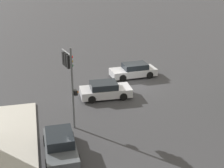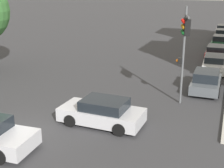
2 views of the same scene
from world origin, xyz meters
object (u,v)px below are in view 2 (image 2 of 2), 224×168
at_px(parked_car_1, 214,63).
at_px(parked_car_2, 216,52).
at_px(parked_car_4, 222,35).
at_px(parked_car_3, 220,42).
at_px(parked_car_5, 223,30).
at_px(traffic_signal, 185,36).
at_px(parked_car_0, 206,81).
at_px(crossing_car_1, 102,112).

relative_size(parked_car_1, parked_car_2, 0.98).
relative_size(parked_car_1, parked_car_4, 1.04).
xyz_separation_m(parked_car_1, parked_car_3, (-0.06, 10.61, 0.05)).
bearing_deg(parked_car_4, parked_car_5, 0.00).
relative_size(parked_car_3, parked_car_4, 0.95).
height_order(parked_car_1, parked_car_3, parked_car_3).
bearing_deg(traffic_signal, parked_car_4, -106.30).
bearing_deg(parked_car_0, parked_car_2, -0.19).
xyz_separation_m(parked_car_1, parked_car_4, (0.01, 16.09, 0.04)).
height_order(parked_car_2, parked_car_3, parked_car_3).
height_order(parked_car_4, parked_car_5, parked_car_4).
bearing_deg(parked_car_4, parked_car_3, 177.63).
relative_size(parked_car_2, parked_car_3, 1.12).
bearing_deg(traffic_signal, parked_car_0, -120.98).
height_order(crossing_car_1, parked_car_3, parked_car_3).
bearing_deg(parked_car_4, parked_car_0, 177.95).
distance_m(crossing_car_1, parked_car_4, 29.54).
bearing_deg(parked_car_0, parked_car_5, -0.12).
distance_m(parked_car_3, parked_car_4, 5.49).
height_order(parked_car_0, parked_car_3, parked_car_3).
xyz_separation_m(traffic_signal, parked_car_5, (1.16, 30.95, -3.53)).
bearing_deg(parked_car_1, traffic_signal, 169.80).
distance_m(parked_car_2, parked_car_5, 16.71).
height_order(parked_car_0, parked_car_1, parked_car_0).
height_order(parked_car_2, parked_car_4, parked_car_4).
bearing_deg(parked_car_2, parked_car_3, -0.60).
relative_size(crossing_car_1, parked_car_3, 1.06).
relative_size(crossing_car_1, parked_car_0, 1.04).
bearing_deg(parked_car_3, parked_car_5, 1.35).
bearing_deg(parked_car_1, parked_car_5, -1.60).
distance_m(parked_car_0, parked_car_2, 10.60).
relative_size(parked_car_0, parked_car_5, 0.89).
bearing_deg(parked_car_0, parked_car_4, -0.56).
height_order(parked_car_3, parked_car_5, parked_car_3).
xyz_separation_m(parked_car_3, parked_car_4, (0.07, 5.49, -0.00)).
distance_m(parked_car_1, parked_car_3, 10.61).
relative_size(traffic_signal, parked_car_3, 1.41).
xyz_separation_m(parked_car_2, parked_car_5, (-0.01, 16.71, 0.07)).
bearing_deg(traffic_signal, parked_car_5, -105.44).
xyz_separation_m(traffic_signal, parked_car_1, (1.31, 9.08, -3.54)).
relative_size(crossing_car_1, parked_car_4, 1.01).
bearing_deg(parked_car_3, traffic_signal, 177.24).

